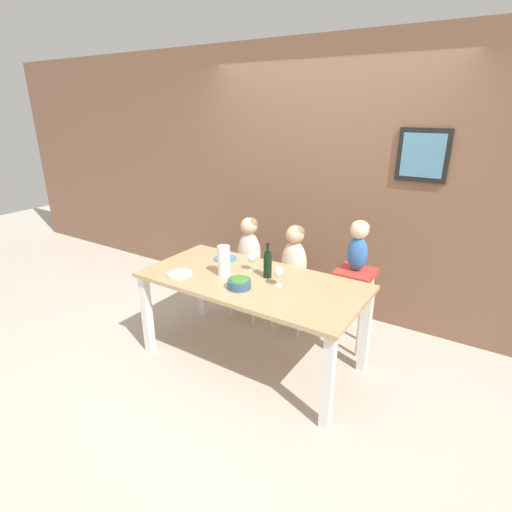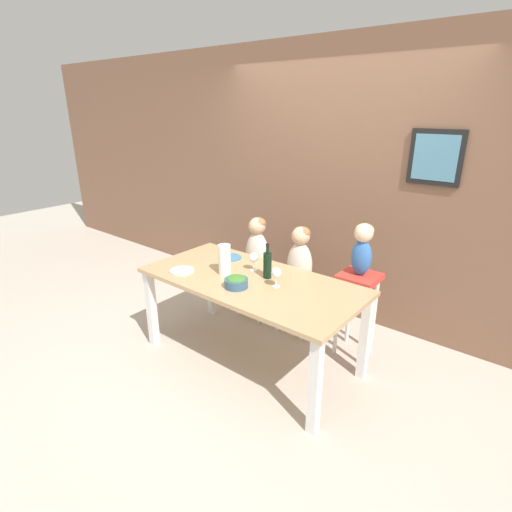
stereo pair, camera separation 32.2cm
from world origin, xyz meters
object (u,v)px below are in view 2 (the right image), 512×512
at_px(wine_bottle, 267,264).
at_px(wine_glass_far, 253,258).
at_px(person_child_left, 257,245).
at_px(wine_glass_near, 276,273).
at_px(chair_right_highchair, 358,294).
at_px(person_baby_right, 363,246).
at_px(chair_far_left, 257,280).
at_px(chair_far_center, 298,294).
at_px(paper_towel_roll, 225,260).
at_px(salad_bowl_large, 236,282).
at_px(person_child_center, 300,256).
at_px(dinner_plate_front_left, 182,271).
at_px(dinner_plate_back_left, 230,257).

height_order(wine_bottle, wine_glass_far, wine_bottle).
distance_m(person_child_left, wine_glass_near, 0.97).
bearing_deg(chair_right_highchair, person_baby_right, 90.00).
height_order(chair_far_left, chair_far_center, same).
height_order(chair_right_highchair, person_baby_right, person_baby_right).
height_order(person_baby_right, wine_glass_near, person_baby_right).
xyz_separation_m(paper_towel_roll, salad_bowl_large, (0.25, -0.14, -0.08)).
height_order(chair_far_center, wine_bottle, wine_bottle).
distance_m(person_child_center, paper_towel_roll, 0.78).
distance_m(paper_towel_roll, dinner_plate_front_left, 0.39).
bearing_deg(person_child_left, salad_bowl_large, -60.83).
relative_size(chair_far_center, chair_right_highchair, 0.63).
relative_size(chair_right_highchair, dinner_plate_front_left, 3.62).
bearing_deg(paper_towel_roll, salad_bowl_large, -28.80).
height_order(wine_bottle, paper_towel_roll, wine_bottle).
distance_m(wine_glass_near, dinner_plate_front_left, 0.85).
relative_size(person_child_center, dinner_plate_back_left, 2.81).
bearing_deg(dinner_plate_back_left, chair_far_left, 91.66).
xyz_separation_m(person_child_left, dinner_plate_back_left, (0.01, -0.41, -0.01)).
height_order(chair_far_center, paper_towel_roll, paper_towel_roll).
height_order(chair_far_left, person_baby_right, person_baby_right).
xyz_separation_m(paper_towel_roll, dinner_plate_back_left, (-0.22, 0.30, -0.12)).
bearing_deg(wine_bottle, person_child_center, 94.36).
xyz_separation_m(person_child_left, wine_bottle, (0.55, -0.55, 0.10)).
height_order(dinner_plate_front_left, dinner_plate_back_left, same).
bearing_deg(person_child_left, wine_glass_near, -42.47).
bearing_deg(dinner_plate_front_left, wine_bottle, 28.54).
height_order(chair_far_center, person_baby_right, person_baby_right).
height_order(chair_right_highchair, paper_towel_roll, paper_towel_roll).
xyz_separation_m(wine_glass_far, dinner_plate_back_left, (-0.35, 0.09, -0.11)).
distance_m(chair_far_center, salad_bowl_large, 0.95).
bearing_deg(wine_glass_near, chair_far_center, 107.26).
relative_size(person_child_center, wine_glass_near, 3.67).
bearing_deg(dinner_plate_front_left, chair_far_center, 56.32).
bearing_deg(chair_right_highchair, dinner_plate_back_left, -159.30).
distance_m(wine_bottle, wine_glass_near, 0.19).
bearing_deg(person_child_left, paper_towel_roll, -72.28).
bearing_deg(wine_glass_far, chair_far_left, 125.95).
relative_size(chair_far_left, wine_glass_far, 2.97).
bearing_deg(chair_right_highchair, wine_bottle, -135.08).
bearing_deg(dinner_plate_front_left, wine_glass_near, 17.53).
height_order(chair_far_center, dinner_plate_front_left, dinner_plate_front_left).
relative_size(chair_far_left, salad_bowl_large, 2.57).
bearing_deg(wine_glass_far, paper_towel_roll, -123.54).
bearing_deg(chair_far_center, person_baby_right, 0.16).
relative_size(wine_bottle, dinner_plate_back_left, 1.41).
distance_m(person_child_left, wine_glass_far, 0.63).
bearing_deg(chair_far_left, wine_bottle, -45.09).
xyz_separation_m(chair_far_center, chair_right_highchair, (0.60, 0.00, 0.18)).
height_order(salad_bowl_large, dinner_plate_back_left, salad_bowl_large).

